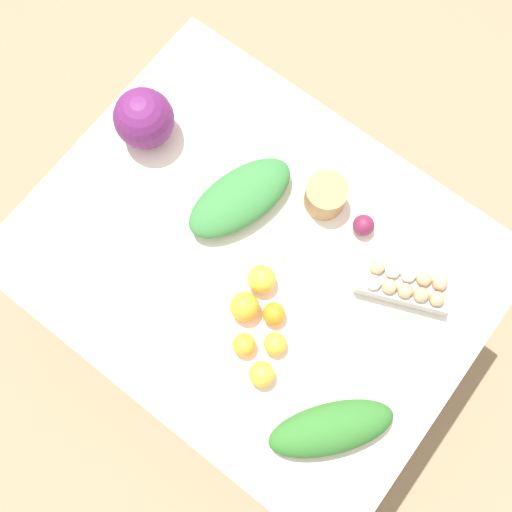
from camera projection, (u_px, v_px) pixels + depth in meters
name	position (u px, v px, depth m)	size (l,w,h in m)	color
ground_plane	(256.00, 304.00, 2.40)	(8.00, 8.00, 0.00)	#937A5B
dining_table	(256.00, 266.00, 1.74)	(1.32, 1.04, 0.77)	silver
cabbage_purple	(144.00, 119.00, 1.66)	(0.18, 0.18, 0.18)	#601E5B
egg_carton	(404.00, 285.00, 1.59)	(0.28, 0.19, 0.09)	#B7B7B2
paper_bag	(326.00, 196.00, 1.65)	(0.12, 0.12, 0.09)	#A87F51
greens_bunch_kale	(331.00, 428.00, 1.49)	(0.34, 0.13, 0.09)	#2D6B28
greens_bunch_scallion	(240.00, 198.00, 1.65)	(0.35, 0.17, 0.09)	#337538
beet_root	(363.00, 225.00, 1.64)	(0.06, 0.06, 0.06)	maroon
orange_0	(244.00, 345.00, 1.55)	(0.06, 0.06, 0.06)	orange
orange_1	(262.00, 374.00, 1.53)	(0.07, 0.07, 0.07)	#F9A833
orange_2	(245.00, 307.00, 1.57)	(0.08, 0.08, 0.08)	orange
orange_3	(274.00, 314.00, 1.58)	(0.06, 0.06, 0.06)	orange
orange_4	(275.00, 344.00, 1.56)	(0.06, 0.06, 0.06)	#F9A833
orange_5	(262.00, 279.00, 1.59)	(0.08, 0.08, 0.08)	#F9A833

